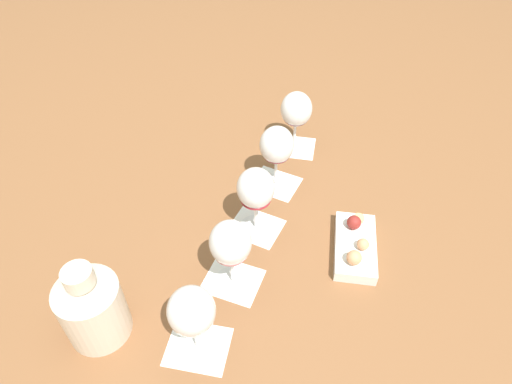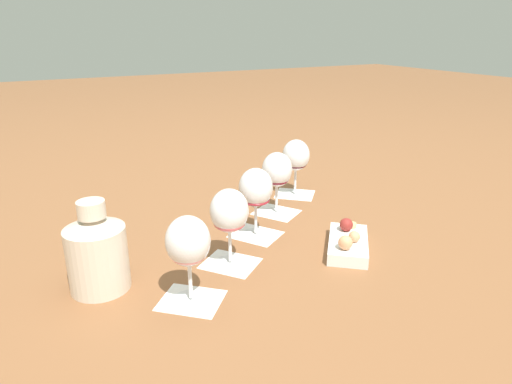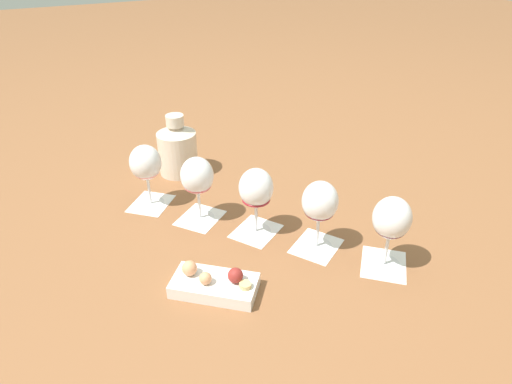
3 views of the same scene
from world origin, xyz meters
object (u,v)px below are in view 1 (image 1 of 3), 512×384
(ceramic_vase, at_px, (92,306))
(snack_dish, at_px, (355,245))
(wine_glass_3, at_px, (277,148))
(wine_glass_2, at_px, (257,190))
(wine_glass_0, at_px, (192,314))
(wine_glass_4, at_px, (296,112))
(wine_glass_1, at_px, (231,245))

(ceramic_vase, xyz_separation_m, snack_dish, (-0.10, -0.54, -0.06))
(wine_glass_3, bearing_deg, snack_dish, -173.27)
(wine_glass_2, bearing_deg, wine_glass_3, -48.93)
(wine_glass_0, xyz_separation_m, wine_glass_2, (0.20, -0.25, 0.00))
(wine_glass_3, relative_size, ceramic_vase, 0.93)
(wine_glass_3, xyz_separation_m, ceramic_vase, (-0.17, 0.50, -0.04))
(wine_glass_2, distance_m, wine_glass_4, 0.31)
(wine_glass_4, bearing_deg, ceramic_vase, 113.06)
(wine_glass_0, bearing_deg, wine_glass_1, -53.04)
(wine_glass_1, relative_size, ceramic_vase, 0.93)
(wine_glass_2, relative_size, wine_glass_4, 1.00)
(wine_glass_3, xyz_separation_m, snack_dish, (-0.27, -0.03, -0.10))
(wine_glass_1, bearing_deg, wine_glass_3, -49.29)
(wine_glass_1, height_order, snack_dish, wine_glass_1)
(wine_glass_4, xyz_separation_m, snack_dish, (-0.37, 0.09, -0.10))
(wine_glass_3, height_order, ceramic_vase, ceramic_vase)
(wine_glass_1, xyz_separation_m, wine_glass_3, (0.20, -0.24, -0.00))
(wine_glass_0, relative_size, ceramic_vase, 0.93)
(wine_glass_4, bearing_deg, wine_glass_2, 129.66)
(wine_glass_4, height_order, ceramic_vase, ceramic_vase)
(wine_glass_1, height_order, wine_glass_2, same)
(wine_glass_0, distance_m, wine_glass_4, 0.63)
(wine_glass_1, relative_size, wine_glass_4, 1.00)
(wine_glass_1, distance_m, ceramic_vase, 0.27)
(wine_glass_0, bearing_deg, wine_glass_3, -50.55)
(wine_glass_0, height_order, wine_glass_3, same)
(wine_glass_3, bearing_deg, wine_glass_1, 130.71)
(wine_glass_0, bearing_deg, wine_glass_2, -51.33)
(wine_glass_2, xyz_separation_m, wine_glass_4, (0.20, -0.24, -0.00))
(wine_glass_4, distance_m, snack_dish, 0.39)
(wine_glass_0, bearing_deg, wine_glass_4, -50.84)
(wine_glass_0, relative_size, wine_glass_4, 1.00)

